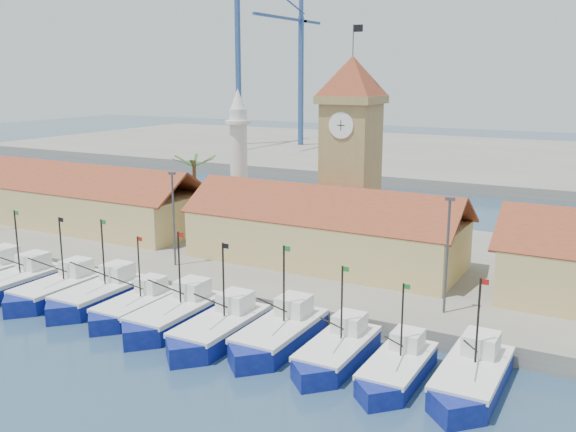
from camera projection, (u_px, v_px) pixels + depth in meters
The scene contains 21 objects.
ground at pixel (204, 351), 45.92m from camera, with size 400.00×400.00×0.00m, color navy.
quay at pixel (341, 259), 66.30m from camera, with size 140.00×32.00×1.50m, color gray.
terminal at pixel (502, 160), 139.87m from camera, with size 240.00×80.00×2.00m, color gray.
boat_1 at pixel (12, 284), 57.96m from camera, with size 3.83×10.48×7.93m.
boat_2 at pixel (56, 291), 56.28m from camera, with size 3.70×10.15×7.68m.
boat_3 at pixel (98, 296), 54.89m from camera, with size 3.77×10.33×7.81m.
boat_4 at pixel (134, 308), 52.37m from camera, with size 3.36×9.21×6.97m.
boat_5 at pixel (173, 316), 50.35m from camera, with size 3.80×10.42×7.88m.
boat_6 at pixel (217, 331), 47.51m from camera, with size 3.75×10.27×7.77m.
boat_7 at pixel (278, 336), 46.54m from camera, with size 3.79×10.37×7.85m.
boat_8 at pixel (336, 353), 43.90m from camera, with size 3.44×9.43×7.14m.
boat_9 at pixel (396, 371), 41.39m from camera, with size 3.26×8.92×6.75m.
boat_10 at pixel (471, 380), 39.94m from camera, with size 3.66×10.04×7.60m.
hall_left at pixel (85, 205), 77.18m from camera, with size 31.20×10.13×7.61m.
hall_center at pixel (325, 237), 62.17m from camera, with size 27.04×10.13×7.61m.
clock_tower at pixel (351, 149), 65.57m from camera, with size 5.80×5.80×22.70m.
minaret at pixel (239, 159), 74.81m from camera, with size 3.00×3.00×16.30m.
palm_tree at pixel (195, 187), 76.19m from camera, with size 5.60×5.03×8.39m.
lamp_posts at pixel (290, 230), 54.55m from camera, with size 80.70×0.25×9.03m.
crane_blue_far at pixel (234, 35), 155.21m from camera, with size 1.00×35.16×47.38m.
crane_blue_near at pixel (298, 59), 155.00m from camera, with size 1.00×31.78×37.92m.
Camera 1 is at (25.82, -34.55, 19.46)m, focal length 40.00 mm.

